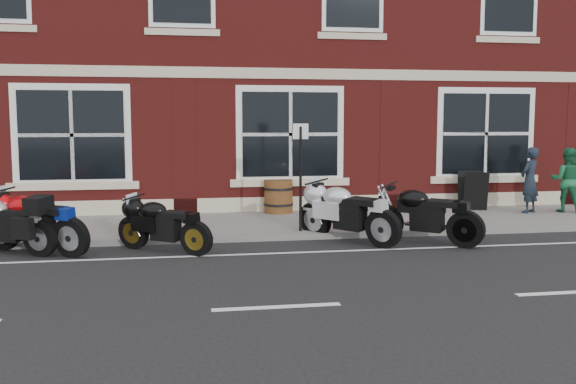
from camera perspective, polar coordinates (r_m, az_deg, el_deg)
name	(u,v)px	position (r m, az deg, el deg)	size (l,w,h in m)	color
ground	(249,257)	(10.90, -3.45, -5.77)	(80.00, 80.00, 0.00)	black
sidewalk	(234,225)	(13.82, -4.84, -2.95)	(30.00, 3.00, 0.12)	slate
kerb	(241,238)	(12.27, -4.19, -4.12)	(30.00, 0.16, 0.12)	slate
pub_building	(212,4)	(21.45, -6.82, 16.24)	(24.00, 12.00, 12.00)	maroon
moto_touring_silver	(4,221)	(12.12, -23.94, -2.39)	(1.88, 1.15, 1.38)	black
moto_sport_red	(35,220)	(11.90, -21.59, -2.35)	(1.96, 1.33, 1.01)	black
moto_sport_black	(163,223)	(11.40, -11.05, -2.73)	(1.64, 1.29, 0.89)	black
moto_sport_silver	(347,211)	(12.15, 5.27, -1.66)	(1.52, 1.95, 1.05)	black
moto_naked_black	(423,213)	(12.24, 11.91, -1.80)	(1.75, 1.62, 1.01)	black
pedestrian_left	(530,180)	(16.17, 20.69, 1.00)	(0.57, 0.37, 1.55)	black
pedestrian_right	(567,180)	(16.65, 23.53, 0.99)	(0.75, 0.58, 1.54)	#1C633B
a_board_sign	(473,190)	(16.29, 16.11, 0.13)	(0.57, 0.38, 0.95)	black
barrel_planter	(278,196)	(15.18, -0.86, -0.38)	(0.70, 0.70, 0.78)	#503915
parking_sign	(301,169)	(12.55, 1.12, 2.02)	(0.30, 0.08, 2.11)	black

